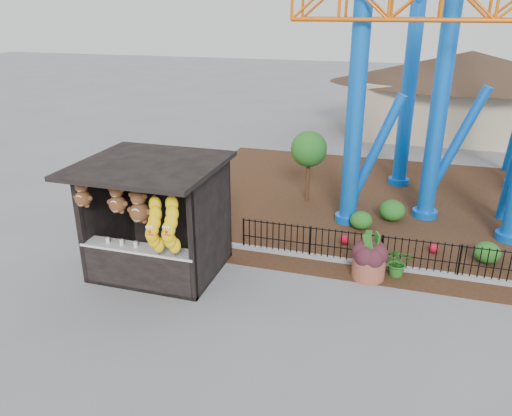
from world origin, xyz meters
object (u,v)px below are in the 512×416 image
(prize_booth, at_px, (154,222))
(terracotta_planter, at_px, (368,268))
(roller_coaster, at_px, (488,17))
(potted_plant, at_px, (398,262))

(prize_booth, height_order, terracotta_planter, prize_booth)
(terracotta_planter, bearing_deg, roller_coaster, 66.13)
(roller_coaster, distance_m, terracotta_planter, 8.89)
(prize_booth, distance_m, roller_coaster, 11.96)
(terracotta_planter, xyz_separation_m, potted_plant, (0.74, 0.35, 0.11))
(terracotta_planter, height_order, potted_plant, potted_plant)
(potted_plant, bearing_deg, roller_coaster, 62.35)
(prize_booth, xyz_separation_m, terracotta_planter, (5.48, 1.45, -1.23))
(roller_coaster, distance_m, potted_plant, 8.39)
(prize_booth, relative_size, roller_coaster, 0.32)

